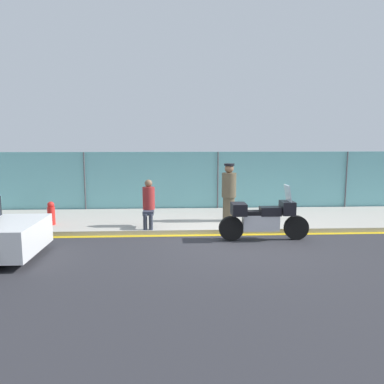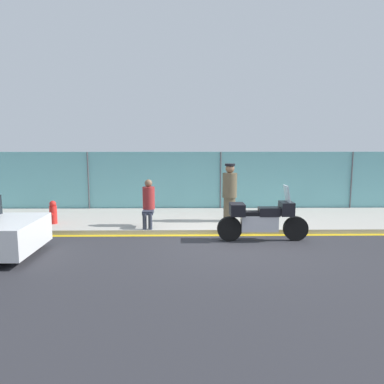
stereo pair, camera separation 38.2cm
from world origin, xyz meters
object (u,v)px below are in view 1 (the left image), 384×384
(officer_standing, at_px, (229,192))
(fire_hydrant, at_px, (51,213))
(person_seated_on_curb, at_px, (149,201))
(motorcycle, at_px, (263,218))

(officer_standing, xyz_separation_m, fire_hydrant, (-5.15, -0.26, -0.54))
(person_seated_on_curb, distance_m, fire_hydrant, 2.86)
(fire_hydrant, bearing_deg, officer_standing, 2.83)
(person_seated_on_curb, relative_size, fire_hydrant, 1.97)
(motorcycle, bearing_deg, fire_hydrant, 165.55)
(person_seated_on_curb, xyz_separation_m, fire_hydrant, (-2.81, 0.39, -0.40))
(officer_standing, bearing_deg, fire_hydrant, -177.17)
(motorcycle, xyz_separation_m, fire_hydrant, (-5.78, 1.48, -0.11))
(officer_standing, xyz_separation_m, person_seated_on_curb, (-2.34, -0.64, -0.14))
(officer_standing, distance_m, fire_hydrant, 5.19)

